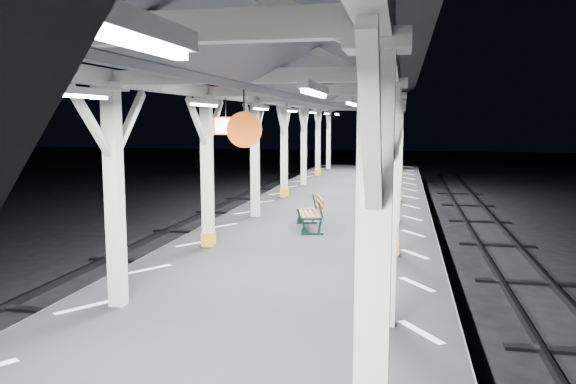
% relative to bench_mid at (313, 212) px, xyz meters
% --- Properties ---
extents(ground, '(120.00, 120.00, 0.00)m').
position_rel_bench_mid_xyz_m(ground, '(0.07, -4.44, -1.44)').
color(ground, black).
rests_on(ground, ground).
extents(platform, '(6.00, 50.00, 1.00)m').
position_rel_bench_mid_xyz_m(platform, '(0.07, -4.44, -0.94)').
color(platform, black).
rests_on(platform, ground).
extents(hazard_stripes_left, '(1.00, 48.00, 0.01)m').
position_rel_bench_mid_xyz_m(hazard_stripes_left, '(-2.38, -4.44, -0.44)').
color(hazard_stripes_left, silver).
rests_on(hazard_stripes_left, platform).
extents(hazard_stripes_right, '(1.00, 48.00, 0.01)m').
position_rel_bench_mid_xyz_m(hazard_stripes_right, '(2.52, -4.44, -0.44)').
color(hazard_stripes_right, silver).
rests_on(hazard_stripes_right, platform).
extents(track_left, '(2.20, 60.00, 0.16)m').
position_rel_bench_mid_xyz_m(track_left, '(-4.93, -4.44, -1.36)').
color(track_left, '#2D2D33').
rests_on(track_left, ground).
extents(track_right, '(2.20, 60.00, 0.16)m').
position_rel_bench_mid_xyz_m(track_right, '(5.07, -4.44, -1.36)').
color(track_right, '#2D2D33').
rests_on(track_right, ground).
extents(canopy, '(5.40, 49.00, 4.65)m').
position_rel_bench_mid_xyz_m(canopy, '(0.07, -4.46, 3.12)').
color(canopy, beige).
rests_on(canopy, platform).
extents(bench_mid, '(0.93, 1.62, 0.83)m').
position_rel_bench_mid_xyz_m(bench_mid, '(0.00, 0.00, 0.00)').
color(bench_mid, '#112E24').
rests_on(bench_mid, platform).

